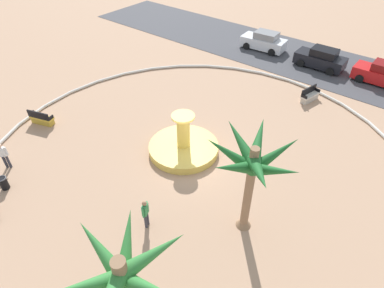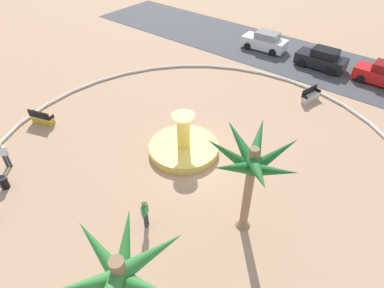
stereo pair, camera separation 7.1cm
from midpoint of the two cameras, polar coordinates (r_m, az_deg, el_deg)
The scene contains 14 objects.
ground_plane at distance 18.58m, azimuth 0.75°, elevation -2.88°, with size 80.00×80.00×0.00m, color tan.
plaza_curb at distance 18.52m, azimuth 0.75°, elevation -2.65°, with size 23.82×23.82×0.20m, color silver.
street_asphalt at distance 31.08m, azimuth 20.31°, elevation 13.18°, with size 48.00×8.00×0.03m, color #424247.
fountain at distance 18.99m, azimuth -1.34°, elevation -0.43°, with size 4.03×4.03×2.51m.
palm_tree_near_fountain at distance 12.98m, azimuth 10.42°, elevation -3.49°, with size 4.00×4.10×4.88m.
palm_tree_by_curb at distance 10.44m, azimuth -11.98°, elevation -22.03°, with size 4.01×3.97×4.68m.
bench_east at distance 25.00m, azimuth 19.92°, elevation 7.74°, with size 0.85×1.67×1.00m.
bench_west at distance 23.31m, azimuth -24.45°, elevation 4.03°, with size 1.68×0.98×1.00m.
trash_bin at distance 19.35m, azimuth -29.77°, elevation -5.76°, with size 0.46×0.46×0.73m.
person_cyclist_helmet at distance 20.27m, azimuth -29.76°, elevation -1.52°, with size 0.39×0.41×1.64m.
person_cyclist_photo at distance 14.99m, azimuth -8.01°, elevation -11.65°, with size 0.31×0.50×1.64m.
parked_car_leftmost at distance 32.10m, azimuth 12.58°, elevation 16.97°, with size 4.12×2.16×1.67m.
parked_car_second at distance 29.97m, azimuth 21.63°, elevation 13.55°, with size 4.02×1.96×1.67m.
parked_car_third at distance 29.38m, azimuth 30.30°, elevation 10.36°, with size 4.01×1.93×1.67m.
Camera 2 is at (8.52, -10.86, 12.45)m, focal length 30.74 mm.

